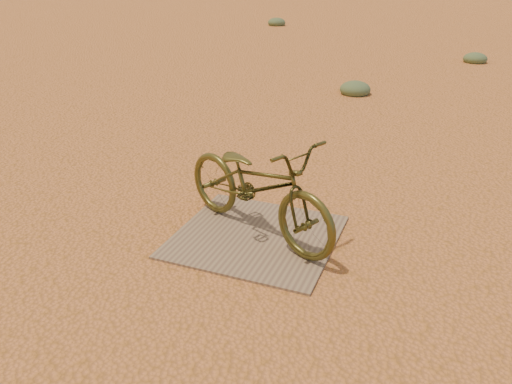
% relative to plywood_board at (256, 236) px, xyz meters
% --- Properties ---
extents(ground, '(120.00, 120.00, 0.00)m').
position_rel_plywood_board_xyz_m(ground, '(0.07, 0.03, -0.01)').
color(ground, '#C37242').
rests_on(ground, ground).
extents(plywood_board, '(1.40, 1.34, 0.02)m').
position_rel_plywood_board_xyz_m(plywood_board, '(0.00, 0.00, 0.00)').
color(plywood_board, '#7B6A4F').
rests_on(plywood_board, ground).
extents(bicycle, '(1.88, 1.31, 0.94)m').
position_rel_plywood_board_xyz_m(bicycle, '(-0.01, 0.06, 0.48)').
color(bicycle, '#43421A').
rests_on(bicycle, plywood_board).
extents(kale_a, '(0.57, 0.57, 0.32)m').
position_rel_plywood_board_xyz_m(kale_a, '(-0.27, 5.71, -0.01)').
color(kale_a, '#526946').
rests_on(kale_a, ground).
extents(kale_b, '(0.57, 0.57, 0.31)m').
position_rel_plywood_board_xyz_m(kale_b, '(1.83, 10.05, -0.01)').
color(kale_b, '#526946').
rests_on(kale_b, ground).
extents(kale_c, '(0.69, 0.69, 0.38)m').
position_rel_plywood_board_xyz_m(kale_c, '(-5.39, 15.69, -0.01)').
color(kale_c, '#526946').
rests_on(kale_c, ground).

